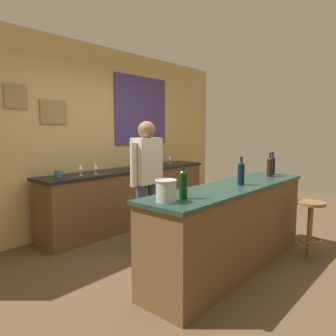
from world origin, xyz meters
TOP-DOWN VIEW (x-y plane):
  - ground_plane at (0.00, 0.00)m, footprint 10.00×10.00m
  - back_wall at (0.02, 2.03)m, footprint 6.00×0.09m
  - bar_counter at (0.00, -0.40)m, footprint 2.47×0.60m
  - side_counter at (0.40, 1.65)m, footprint 3.08×0.56m
  - bartender at (-0.26, 0.64)m, footprint 0.52×0.21m
  - bar_stool at (0.85, -0.96)m, footprint 0.32×0.32m
  - wine_bottle_a at (-0.86, -0.41)m, footprint 0.07×0.07m
  - wine_bottle_b at (0.09, -0.45)m, footprint 0.07×0.07m
  - wine_bottle_c at (0.90, -0.42)m, footprint 0.07×0.07m
  - wine_bottle_d at (1.08, -0.38)m, footprint 0.07×0.07m
  - ice_bucket at (-1.05, -0.38)m, footprint 0.19×0.19m
  - wine_glass_a at (-0.55, 1.62)m, footprint 0.07×0.07m
  - wine_glass_b at (-0.34, 1.56)m, footprint 0.07×0.07m
  - wine_glass_c at (0.95, 1.60)m, footprint 0.07×0.07m
  - wine_glass_d at (1.38, 1.68)m, footprint 0.07×0.07m
  - coffee_mug at (-0.86, 1.67)m, footprint 0.13×0.08m

SIDE VIEW (x-z plane):
  - ground_plane at x=0.00m, z-range 0.00..0.00m
  - side_counter at x=0.40m, z-range 0.00..0.90m
  - bar_stool at x=0.85m, z-range 0.12..0.80m
  - bar_counter at x=0.00m, z-range 0.00..0.92m
  - bartender at x=-0.26m, z-range 0.13..1.75m
  - coffee_mug at x=-0.86m, z-range 0.90..1.00m
  - wine_glass_a at x=-0.55m, z-range 0.93..1.09m
  - wine_glass_b at x=-0.34m, z-range 0.93..1.09m
  - wine_glass_c at x=0.95m, z-range 0.93..1.09m
  - wine_glass_d at x=1.38m, z-range 0.93..1.09m
  - ice_bucket at x=-1.05m, z-range 0.92..1.11m
  - wine_bottle_a at x=-0.86m, z-range 0.90..1.21m
  - wine_bottle_b at x=0.09m, z-range 0.90..1.21m
  - wine_bottle_c at x=0.90m, z-range 0.90..1.21m
  - wine_bottle_d at x=1.08m, z-range 0.90..1.21m
  - back_wall at x=0.02m, z-range 0.01..2.81m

